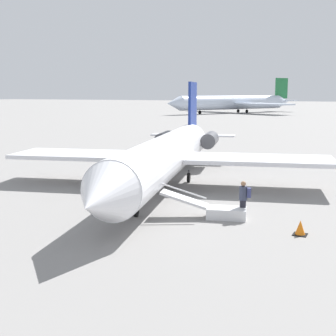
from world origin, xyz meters
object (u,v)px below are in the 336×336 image
boarding_stairs (218,210)px  passenger (244,197)px  airplane_main (168,154)px  airplane_far_center (235,102)px

boarding_stairs → passenger: passenger is taller
airplane_main → boarding_stairs: 8.28m
airplane_main → airplane_far_center: size_ratio=0.61×
airplane_main → passenger: 8.58m
airplane_main → airplane_far_center: (-104.24, -28.95, 1.06)m
airplane_main → passenger: airplane_main is taller
airplane_far_center → boarding_stairs: size_ratio=10.63×
airplane_far_center → passenger: bearing=45.7°
airplane_main → boarding_stairs: size_ratio=6.47×
airplane_far_center → passenger: airplane_far_center is taller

